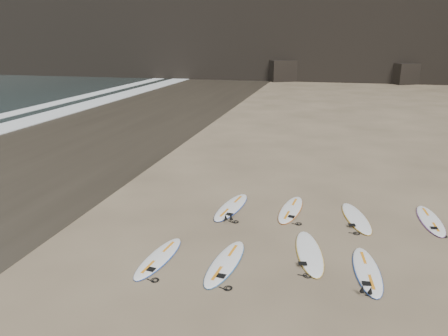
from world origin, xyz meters
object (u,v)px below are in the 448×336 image
at_px(surfboard_8, 430,220).
at_px(surfboard_7, 356,218).
at_px(surfboard_2, 309,252).
at_px(surfboard_0, 159,257).
at_px(surfboard_5, 231,207).
at_px(surfboard_3, 367,270).
at_px(surfboard_1, 225,262).
at_px(surfboard_6, 291,209).

bearing_deg(surfboard_8, surfboard_7, -174.28).
height_order(surfboard_2, surfboard_8, surfboard_2).
xyz_separation_m(surfboard_0, surfboard_5, (1.00, 3.62, 0.00)).
distance_m(surfboard_3, surfboard_7, 3.11).
bearing_deg(surfboard_5, surfboard_1, -71.65).
relative_size(surfboard_0, surfboard_2, 0.92).
bearing_deg(surfboard_0, surfboard_7, 42.95).
relative_size(surfboard_5, surfboard_8, 1.07).
relative_size(surfboard_0, surfboard_6, 0.95).
bearing_deg(surfboard_8, surfboard_6, 178.58).
bearing_deg(surfboard_8, surfboard_1, -146.85).
distance_m(surfboard_0, surfboard_5, 3.76).
distance_m(surfboard_6, surfboard_7, 1.95).
bearing_deg(surfboard_7, surfboard_6, 160.89).
bearing_deg(surfboard_7, surfboard_8, -4.20).
bearing_deg(surfboard_2, surfboard_0, -172.92).
relative_size(surfboard_1, surfboard_3, 1.04).
height_order(surfboard_2, surfboard_7, surfboard_2).
bearing_deg(surfboard_5, surfboard_3, -30.40).
relative_size(surfboard_2, surfboard_3, 1.07).
bearing_deg(surfboard_0, surfboard_8, 35.57).
xyz_separation_m(surfboard_5, surfboard_8, (5.89, 0.34, -0.00)).
height_order(surfboard_3, surfboard_7, surfboard_7).
bearing_deg(surfboard_1, surfboard_5, 105.88).
relative_size(surfboard_3, surfboard_7, 0.96).
xyz_separation_m(surfboard_0, surfboard_1, (1.63, 0.13, 0.00)).
bearing_deg(surfboard_1, surfboard_6, 77.65).
bearing_deg(surfboard_8, surfboard_3, -123.30).
distance_m(surfboard_3, surfboard_8, 3.97).
relative_size(surfboard_0, surfboard_3, 0.98).
height_order(surfboard_1, surfboard_5, surfboard_5).
height_order(surfboard_0, surfboard_8, surfboard_8).
relative_size(surfboard_0, surfboard_5, 0.90).
distance_m(surfboard_6, surfboard_8, 4.05).
height_order(surfboard_2, surfboard_6, surfboard_2).
bearing_deg(surfboard_0, surfboard_1, 10.25).
relative_size(surfboard_0, surfboard_8, 0.96).
distance_m(surfboard_0, surfboard_2, 3.71).
bearing_deg(surfboard_6, surfboard_8, 8.23).
xyz_separation_m(surfboard_0, surfboard_7, (4.78, 3.64, 0.00)).
xyz_separation_m(surfboard_7, surfboard_8, (2.10, 0.32, -0.00)).
xyz_separation_m(surfboard_6, surfboard_7, (1.94, -0.21, 0.00)).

